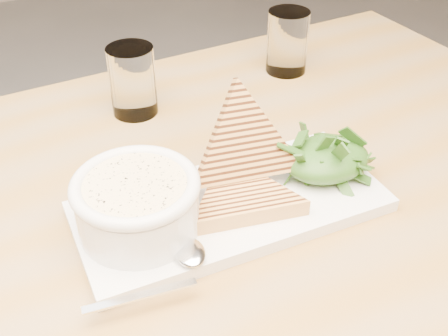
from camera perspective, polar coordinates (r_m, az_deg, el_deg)
name	(u,v)px	position (r m, az deg, el deg)	size (l,w,h in m)	color
table_top	(220,205)	(0.69, -0.45, -3.82)	(1.12, 0.75, 0.04)	olive
table_leg_br	(366,185)	(1.35, 14.27, -1.70)	(0.06, 0.06, 0.69)	olive
platter	(231,206)	(0.65, 0.70, -3.93)	(0.35, 0.16, 0.02)	white
soup_bowl	(138,209)	(0.60, -8.74, -4.18)	(0.13, 0.13, 0.05)	white
soup	(135,187)	(0.58, -9.02, -1.89)	(0.11, 0.11, 0.01)	#F9DD9D
bowl_rim	(135,185)	(0.58, -9.04, -1.74)	(0.14, 0.14, 0.01)	white
sandwich_flat	(242,197)	(0.64, 1.79, -2.96)	(0.16, 0.16, 0.02)	#CA8F46
sandwich_lean	(244,145)	(0.65, 2.09, 2.31)	(0.16, 0.16, 0.09)	#CA8F46
salad_base	(326,159)	(0.69, 10.34, 0.93)	(0.11, 0.09, 0.04)	black
arugula_pile	(327,155)	(0.68, 10.40, 1.36)	(0.11, 0.10, 0.05)	#417023
spoon_bowl	(190,252)	(0.58, -3.50, -8.54)	(0.03, 0.04, 0.01)	silver
spoon_handle	(141,296)	(0.55, -8.48, -12.72)	(0.11, 0.01, 0.00)	silver
glass_near	(133,81)	(0.82, -9.26, 8.73)	(0.07, 0.07, 0.10)	white
glass_far	(287,42)	(0.94, 6.46, 12.62)	(0.07, 0.07, 0.10)	white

